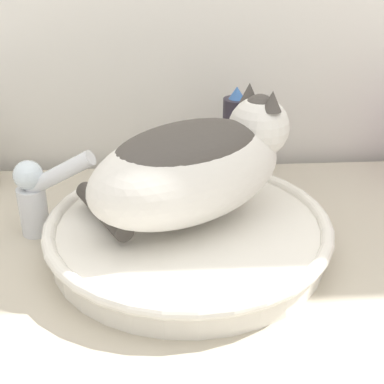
% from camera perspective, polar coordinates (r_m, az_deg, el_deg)
% --- Properties ---
extents(sink_basin, '(0.43, 0.43, 0.05)m').
position_cam_1_polar(sink_basin, '(0.80, -0.07, -4.19)').
color(sink_basin, white).
rests_on(sink_basin, vanity_counter).
extents(cat, '(0.35, 0.29, 0.18)m').
position_cam_1_polar(cat, '(0.76, 0.55, 3.00)').
color(cat, silver).
rests_on(cat, sink_basin).
extents(faucet, '(0.13, 0.06, 0.15)m').
position_cam_1_polar(faucet, '(0.85, -16.14, -0.05)').
color(faucet, silver).
rests_on(faucet, vanity_counter).
extents(hairspray_can_black, '(0.05, 0.05, 0.18)m').
position_cam_1_polar(hairspray_can_black, '(0.99, 4.62, 5.68)').
color(hairspray_can_black, '#28232D').
rests_on(hairspray_can_black, vanity_counter).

